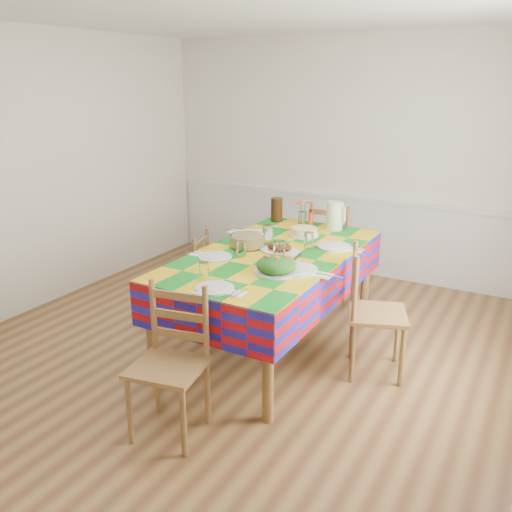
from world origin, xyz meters
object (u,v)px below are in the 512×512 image
at_px(dining_table, 273,264).
at_px(chair_left, 189,280).
at_px(chair_near, 171,363).
at_px(chair_right, 372,313).
at_px(tea_pitcher, 277,210).
at_px(meat_platter, 280,249).
at_px(chair_far, 333,249).
at_px(green_pitcher, 335,216).

xyz_separation_m(dining_table, chair_left, (-0.88, 0.01, -0.31)).
bearing_deg(chair_near, chair_right, 46.71).
bearing_deg(chair_left, tea_pitcher, 140.61).
relative_size(dining_table, chair_right, 2.15).
bearing_deg(chair_left, chair_right, 74.35).
distance_m(meat_platter, chair_right, 0.92).
distance_m(tea_pitcher, chair_far, 0.78).
bearing_deg(chair_far, chair_left, 56.21).
xyz_separation_m(meat_platter, chair_left, (-0.91, -0.04, -0.43)).
bearing_deg(chair_near, green_pitcher, 75.19).
height_order(meat_platter, chair_far, chair_far).
bearing_deg(tea_pitcher, chair_far, 43.77).
bearing_deg(chair_near, tea_pitcher, 90.49).
relative_size(green_pitcher, chair_near, 0.27).
relative_size(green_pitcher, chair_left, 0.30).
bearing_deg(dining_table, tea_pitcher, 115.60).
bearing_deg(tea_pitcher, green_pitcher, -1.15).
distance_m(dining_table, chair_left, 0.93).
xyz_separation_m(green_pitcher, tea_pitcher, (-0.62, 0.01, -0.02)).
distance_m(dining_table, tea_pitcher, 1.07).
xyz_separation_m(chair_near, chair_far, (0.01, 2.75, 0.01)).
distance_m(chair_far, chair_right, 1.64).
bearing_deg(meat_platter, chair_far, 91.57).
xyz_separation_m(green_pitcher, chair_right, (0.70, -0.95, -0.48)).
relative_size(meat_platter, chair_far, 0.34).
distance_m(green_pitcher, tea_pitcher, 0.62).
relative_size(chair_near, chair_far, 0.97).
bearing_deg(chair_near, chair_left, 111.76).
bearing_deg(chair_right, meat_platter, 65.18).
bearing_deg(dining_table, chair_right, -1.07).
distance_m(green_pitcher, chair_right, 1.27).
distance_m(meat_platter, tea_pitcher, 1.02).
bearing_deg(chair_left, green_pitcher, 116.39).
bearing_deg(chair_left, chair_near, 17.31).
xyz_separation_m(tea_pitcher, chair_near, (0.44, -2.32, -0.48)).
xyz_separation_m(dining_table, chair_near, (-0.01, -1.38, -0.26)).
relative_size(tea_pitcher, chair_right, 0.23).
xyz_separation_m(dining_table, chair_far, (0.00, 1.37, -0.25)).
height_order(meat_platter, tea_pitcher, tea_pitcher).
relative_size(dining_table, meat_platter, 6.28).
distance_m(chair_far, chair_left, 1.62).
height_order(chair_far, chair_left, chair_far).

